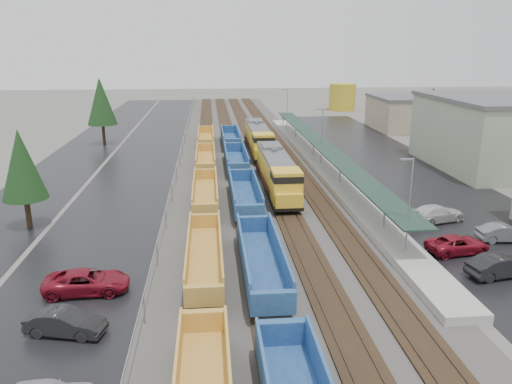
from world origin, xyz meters
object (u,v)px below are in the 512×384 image
Objects in this scene: locomotive_lead at (277,172)px; parked_car_east_a at (500,266)px; locomotive_trail at (258,139)px; well_string_blue at (251,222)px; storage_tank at (342,97)px; parked_car_east_e at (504,233)px; well_string_yellow at (205,220)px; parked_car_east_c at (437,214)px; parked_car_west_c at (87,282)px; parked_car_west_b at (65,323)px; parked_car_east_b at (458,245)px.

parked_car_east_a is at bearing -60.18° from locomotive_lead.
locomotive_trail is 34.27m from well_string_blue.
storage_tank is 95.57m from parked_car_east_a.
storage_tank is 1.48× the size of parked_car_east_e.
well_string_yellow is 23.73m from parked_car_east_a.
parked_car_east_c is at bearing 1.39° from well_string_yellow.
well_string_blue reaches higher than parked_car_east_a.
well_string_yellow is 21.60m from parked_car_east_c.
locomotive_lead is 26.22m from parked_car_east_a.
locomotive_lead is at bearing -110.18° from storage_tank.
parked_car_west_b is at bearing 176.96° from parked_car_west_c.
storage_tank reaches higher than parked_car_east_b.
locomotive_trail is 3.78× the size of parked_car_east_b.
storage_tank reaches higher than parked_car_east_c.
parked_car_east_b is at bearing -99.06° from storage_tank.
well_string_yellow reaches higher than parked_car_west_c.
parked_car_west_b is at bearing -120.05° from locomotive_lead.
storage_tank reaches higher than well_string_yellow.
parked_car_east_a reaches higher than parked_car_east_c.
parked_car_west_c is at bearing -110.05° from locomotive_trail.
parked_car_east_a is at bearing 159.92° from parked_car_east_c.
locomotive_trail is 4.23× the size of parked_car_west_b.
parked_car_east_a is (28.91, 4.77, 0.06)m from parked_car_west_b.
storage_tank is at bearing 70.29° from well_string_blue.
locomotive_trail reaches higher than parked_car_east_a.
parked_car_west_c is (-11.84, -9.38, -0.42)m from well_string_blue.
locomotive_trail is at bearing 76.24° from well_string_yellow.
parked_car_west_b reaches higher than parked_car_east_b.
locomotive_lead is 1.00× the size of locomotive_trail.
parked_car_east_a is at bearing 149.16° from parked_car_east_e.
parked_car_east_b is (12.04, -18.35, -1.62)m from locomotive_lead.
locomotive_trail is 0.20× the size of well_string_yellow.
parked_car_east_c is (-12.83, -83.04, -2.53)m from storage_tank.
storage_tank is (34.43, 83.57, 2.21)m from well_string_yellow.
storage_tank is 91.41m from parked_car_east_b.
parked_car_east_b is at bearing -72.98° from locomotive_trail.
locomotive_lead is at bearing 72.92° from well_string_blue.
parked_car_east_a reaches higher than parked_car_east_b.
locomotive_trail is 51.04m from parked_car_west_b.
parked_car_west_b is (-15.89, -27.47, -1.57)m from locomotive_lead.
parked_car_east_c is at bearing -71.53° from parked_car_west_c.
well_string_yellow is (-8.00, -32.68, -1.20)m from locomotive_trail.
well_string_yellow reaches higher than parked_car_east_a.
well_string_blue is 16.91m from parked_car_east_b.
parked_car_east_b is (16.04, -5.33, -0.50)m from well_string_blue.
parked_car_east_e is at bearing -82.08° from parked_car_west_c.
well_string_blue is at bearing -109.71° from storage_tank.
locomotive_trail is 2.87× the size of storage_tank.
parked_car_east_a is (13.01, -43.71, -1.51)m from locomotive_trail.
well_string_yellow is 4.22m from well_string_blue.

